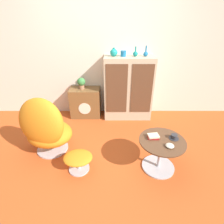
% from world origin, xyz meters
% --- Properties ---
extents(ground_plane, '(12.00, 12.00, 0.00)m').
position_xyz_m(ground_plane, '(0.00, 0.00, 0.00)').
color(ground_plane, '#B74C1E').
extents(wall_back, '(6.40, 0.06, 2.60)m').
position_xyz_m(wall_back, '(0.00, 1.62, 1.30)').
color(wall_back, beige).
rests_on(wall_back, ground_plane).
extents(sideboard, '(0.93, 0.42, 1.23)m').
position_xyz_m(sideboard, '(0.45, 1.39, 0.62)').
color(sideboard, tan).
rests_on(sideboard, ground_plane).
extents(tv_console, '(0.60, 0.38, 0.60)m').
position_xyz_m(tv_console, '(-0.41, 1.41, 0.30)').
color(tv_console, brown).
rests_on(tv_console, ground_plane).
extents(egg_chair, '(0.85, 0.81, 0.95)m').
position_xyz_m(egg_chair, '(-0.83, 0.27, 0.44)').
color(egg_chair, '#B7B7BC').
rests_on(egg_chair, ground_plane).
extents(ottoman, '(0.39, 0.33, 0.26)m').
position_xyz_m(ottoman, '(-0.32, -0.09, 0.19)').
color(ottoman, '#B7B7BC').
rests_on(ottoman, ground_plane).
extents(coffee_table, '(0.60, 0.60, 0.47)m').
position_xyz_m(coffee_table, '(0.79, -0.05, 0.28)').
color(coffee_table, '#B7B7BC').
rests_on(coffee_table, ground_plane).
extents(vase_leftmost, '(0.13, 0.13, 0.15)m').
position_xyz_m(vase_leftmost, '(0.17, 1.39, 1.30)').
color(vase_leftmost, teal).
rests_on(vase_leftmost, sideboard).
extents(vase_inner_left, '(0.10, 0.10, 0.10)m').
position_xyz_m(vase_inner_left, '(0.34, 1.39, 1.28)').
color(vase_inner_left, '#196699').
rests_on(vase_inner_left, sideboard).
extents(vase_inner_right, '(0.09, 0.09, 0.17)m').
position_xyz_m(vase_inner_right, '(0.55, 1.39, 1.28)').
color(vase_inner_right, '#147A75').
rests_on(vase_inner_right, sideboard).
extents(vase_rightmost, '(0.08, 0.08, 0.18)m').
position_xyz_m(vase_rightmost, '(0.74, 1.39, 1.28)').
color(vase_rightmost, '#196699').
rests_on(vase_rightmost, sideboard).
extents(potted_plant, '(0.16, 0.16, 0.22)m').
position_xyz_m(potted_plant, '(-0.46, 1.41, 0.73)').
color(potted_plant, '#996B4C').
rests_on(potted_plant, tv_console).
extents(teacup, '(0.13, 0.13, 0.06)m').
position_xyz_m(teacup, '(0.94, -0.01, 0.49)').
color(teacup, '#2D2D33').
rests_on(teacup, coffee_table).
extents(book_stack, '(0.15, 0.12, 0.04)m').
position_xyz_m(book_stack, '(0.68, 0.01, 0.49)').
color(book_stack, red).
rests_on(book_stack, coffee_table).
extents(bowl, '(0.10, 0.10, 0.04)m').
position_xyz_m(bowl, '(0.84, -0.18, 0.49)').
color(bowl, beige).
rests_on(bowl, coffee_table).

